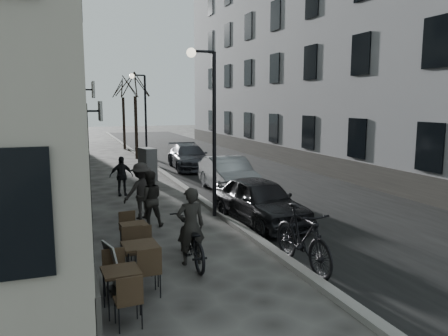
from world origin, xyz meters
TOP-DOWN VIEW (x-y plane):
  - ground at (0.00, 0.00)m, footprint 120.00×120.00m
  - road at (3.85, 16.00)m, footprint 7.30×60.00m
  - kerb at (0.20, 16.00)m, footprint 0.25×60.00m
  - building_left at (-6.00, 16.50)m, footprint 4.00×35.00m
  - building_right at (9.50, 16.50)m, footprint 4.00×35.00m
  - streetlamp_near at (-0.17, 6.00)m, footprint 0.90×0.28m
  - streetlamp_far at (-0.17, 18.00)m, footprint 0.90×0.28m
  - tree_near at (-0.10, 21.00)m, footprint 2.40×2.40m
  - tree_far at (-0.10, 27.00)m, footprint 2.40×2.40m
  - bistro_set_a at (-3.50, 0.54)m, footprint 0.65×1.51m
  - bistro_set_b at (-3.01, 1.58)m, footprint 0.69×1.63m
  - bistro_set_c at (-2.87, 3.30)m, footprint 0.66×1.50m
  - sign_board at (-3.53, 1.38)m, footprint 0.46×0.61m
  - utility_cabinet at (-0.80, 13.20)m, footprint 0.75×1.07m
  - bicycle at (-1.80, 2.29)m, footprint 0.73×2.00m
  - cyclist_rider at (-1.80, 2.29)m, footprint 0.63×0.42m
  - pedestrian_near at (-2.12, 5.51)m, footprint 0.80×0.64m
  - pedestrian_mid at (-2.19, 6.43)m, footprint 1.25×0.94m
  - pedestrian_far at (-2.36, 10.07)m, footprint 0.90×0.42m
  - car_near at (1.00, 4.79)m, footprint 1.92×4.04m
  - car_mid at (1.71, 9.34)m, footprint 1.62×4.23m
  - car_far at (1.85, 15.72)m, footprint 2.12×4.56m
  - moped at (0.35, 1.22)m, footprint 0.68×2.24m

SIDE VIEW (x-z plane):
  - ground at x=0.00m, z-range 0.00..0.00m
  - road at x=3.85m, z-range 0.00..0.00m
  - kerb at x=0.20m, z-range 0.00..0.12m
  - sign_board at x=-3.53m, z-range -0.09..0.87m
  - bistro_set_c at x=-2.87m, z-range 0.01..0.88m
  - bistro_set_a at x=-3.50m, z-range 0.01..0.89m
  - bistro_set_b at x=-3.01m, z-range 0.01..0.97m
  - bicycle at x=-1.80m, z-range 0.00..1.05m
  - car_far at x=1.85m, z-range 0.00..1.29m
  - car_near at x=1.00m, z-range 0.00..1.34m
  - moped at x=0.35m, z-range 0.00..1.34m
  - car_mid at x=1.71m, z-range 0.00..1.37m
  - utility_cabinet at x=-0.80m, z-range 0.00..1.46m
  - pedestrian_far at x=-2.36m, z-range 0.00..1.51m
  - pedestrian_near at x=-2.12m, z-range 0.00..1.61m
  - cyclist_rider at x=-1.80m, z-range 0.00..1.71m
  - pedestrian_mid at x=-2.19m, z-range 0.00..1.72m
  - streetlamp_near at x=-0.17m, z-range 0.62..5.71m
  - streetlamp_far at x=-0.17m, z-range 0.62..5.71m
  - tree_near at x=-0.10m, z-range 1.81..7.51m
  - tree_far at x=-0.10m, z-range 1.81..7.51m
  - building_left at x=-6.00m, z-range 0.00..16.00m
  - building_right at x=9.50m, z-range 0.00..16.00m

